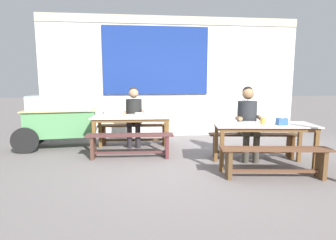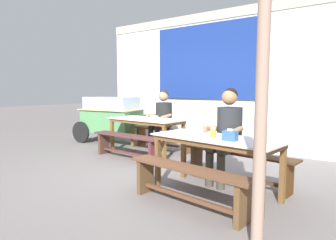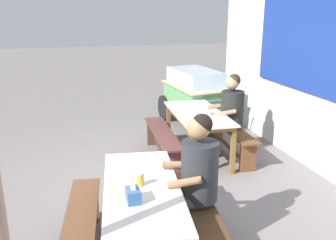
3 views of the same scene
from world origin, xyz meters
name	(u,v)px [view 3 (image 3 of 3)]	position (x,y,z in m)	size (l,w,h in m)	color
ground_plane	(147,194)	(0.00, 0.00, 0.00)	(40.00, 40.00, 0.00)	slate
backdrop_wall	(334,60)	(-0.02, 2.52, 1.59)	(6.56, 0.23, 3.03)	white
dining_table_far	(198,117)	(-1.01, 1.02, 0.65)	(1.61, 0.80, 0.72)	silver
dining_table_near	(142,194)	(1.18, -0.28, 0.65)	(1.70, 0.86, 0.72)	silver
bench_far_back	(231,136)	(-0.99, 1.57, 0.31)	(1.60, 0.35, 0.45)	brown
bench_far_front	(163,141)	(-1.04, 0.47, 0.31)	(1.62, 0.37, 0.45)	#522E2D
bench_near_back	(202,224)	(1.25, 0.26, 0.30)	(1.66, 0.47, 0.45)	#462E19
bench_near_front	(81,234)	(1.11, -0.83, 0.30)	(1.62, 0.48, 0.45)	brown
food_cart	(194,93)	(-2.54, 1.49, 0.66)	(1.87, 1.03, 1.13)	#55955A
person_right_near_table	(193,173)	(1.11, 0.22, 0.76)	(0.49, 0.58, 1.33)	#423F34
person_center_facing	(229,110)	(-0.98, 1.51, 0.74)	(0.47, 0.56, 1.29)	#2A262A
tissue_box	(133,195)	(1.42, -0.40, 0.78)	(0.16, 0.11, 0.14)	#335C9A
condiment_jar	(140,179)	(1.15, -0.30, 0.78)	(0.07, 0.07, 0.12)	gold
soup_bowl	(206,113)	(-0.87, 1.10, 0.75)	(0.17, 0.17, 0.05)	silver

